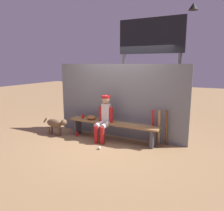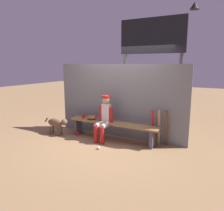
{
  "view_description": "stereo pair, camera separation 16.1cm",
  "coord_description": "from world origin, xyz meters",
  "px_view_note": "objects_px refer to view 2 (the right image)",
  "views": [
    {
      "loc": [
        2.49,
        -4.9,
        1.99
      ],
      "look_at": [
        0.0,
        0.0,
        0.93
      ],
      "focal_mm": 34.76,
      "sensor_mm": 36.0,
      "label": 1
    },
    {
      "loc": [
        2.63,
        -4.83,
        1.99
      ],
      "look_at": [
        0.0,
        0.0,
        0.93
      ],
      "focal_mm": 34.76,
      "sensor_mm": 36.0,
      "label": 2
    }
  ],
  "objects_px": {
    "bat_aluminum_red": "(153,127)",
    "player_seated": "(104,116)",
    "dugout_bench": "(112,126)",
    "baseball_glove": "(92,117)",
    "scoreboard": "(154,48)",
    "dog": "(57,123)",
    "bat_wood_dark": "(166,128)",
    "bat_wood_tan": "(159,128)",
    "baseball": "(98,148)",
    "cup_on_bench": "(84,116)",
    "cup_on_ground": "(78,134)"
  },
  "relations": [
    {
      "from": "bat_wood_tan",
      "to": "baseball_glove",
      "type": "bearing_deg",
      "value": -172.36
    },
    {
      "from": "bat_wood_tan",
      "to": "cup_on_bench",
      "type": "xyz_separation_m",
      "value": [
        -2.11,
        -0.22,
        0.1
      ]
    },
    {
      "from": "dugout_bench",
      "to": "baseball",
      "type": "distance_m",
      "value": 0.8
    },
    {
      "from": "dugout_bench",
      "to": "cup_on_bench",
      "type": "relative_size",
      "value": 22.94
    },
    {
      "from": "baseball",
      "to": "cup_on_bench",
      "type": "height_order",
      "value": "cup_on_bench"
    },
    {
      "from": "bat_wood_tan",
      "to": "baseball",
      "type": "bearing_deg",
      "value": -139.9
    },
    {
      "from": "cup_on_bench",
      "to": "dog",
      "type": "distance_m",
      "value": 0.79
    },
    {
      "from": "dugout_bench",
      "to": "player_seated",
      "type": "bearing_deg",
      "value": -146.28
    },
    {
      "from": "dugout_bench",
      "to": "baseball",
      "type": "bearing_deg",
      "value": -87.54
    },
    {
      "from": "player_seated",
      "to": "baseball_glove",
      "type": "relative_size",
      "value": 4.23
    },
    {
      "from": "baseball_glove",
      "to": "bat_wood_tan",
      "type": "relative_size",
      "value": 0.32
    },
    {
      "from": "bat_wood_tan",
      "to": "bat_wood_dark",
      "type": "relative_size",
      "value": 0.97
    },
    {
      "from": "cup_on_ground",
      "to": "scoreboard",
      "type": "bearing_deg",
      "value": 40.6
    },
    {
      "from": "player_seated",
      "to": "bat_wood_dark",
      "type": "xyz_separation_m",
      "value": [
        1.54,
        0.37,
        -0.2
      ]
    },
    {
      "from": "baseball_glove",
      "to": "scoreboard",
      "type": "bearing_deg",
      "value": 44.89
    },
    {
      "from": "cup_on_bench",
      "to": "bat_wood_dark",
      "type": "bearing_deg",
      "value": 5.82
    },
    {
      "from": "dugout_bench",
      "to": "player_seated",
      "type": "height_order",
      "value": "player_seated"
    },
    {
      "from": "bat_aluminum_red",
      "to": "dog",
      "type": "height_order",
      "value": "bat_aluminum_red"
    },
    {
      "from": "bat_wood_dark",
      "to": "scoreboard",
      "type": "distance_m",
      "value": 2.34
    },
    {
      "from": "bat_aluminum_red",
      "to": "bat_wood_dark",
      "type": "relative_size",
      "value": 0.98
    },
    {
      "from": "dugout_bench",
      "to": "bat_wood_tan",
      "type": "bearing_deg",
      "value": 11.64
    },
    {
      "from": "bat_wood_dark",
      "to": "dog",
      "type": "relative_size",
      "value": 1.08
    },
    {
      "from": "bat_wood_tan",
      "to": "dog",
      "type": "height_order",
      "value": "bat_wood_tan"
    },
    {
      "from": "bat_wood_dark",
      "to": "cup_on_bench",
      "type": "distance_m",
      "value": 2.31
    },
    {
      "from": "baseball_glove",
      "to": "dugout_bench",
      "type": "bearing_deg",
      "value": 0.0
    },
    {
      "from": "bat_wood_tan",
      "to": "dog",
      "type": "distance_m",
      "value": 2.84
    },
    {
      "from": "baseball_glove",
      "to": "cup_on_bench",
      "type": "distance_m",
      "value": 0.3
    },
    {
      "from": "player_seated",
      "to": "scoreboard",
      "type": "distance_m",
      "value": 2.41
    },
    {
      "from": "cup_on_bench",
      "to": "scoreboard",
      "type": "height_order",
      "value": "scoreboard"
    },
    {
      "from": "bat_wood_dark",
      "to": "cup_on_bench",
      "type": "bearing_deg",
      "value": -174.18
    },
    {
      "from": "baseball",
      "to": "scoreboard",
      "type": "xyz_separation_m",
      "value": [
        0.61,
        2.0,
        2.4
      ]
    },
    {
      "from": "bat_aluminum_red",
      "to": "player_seated",
      "type": "bearing_deg",
      "value": -165.46
    },
    {
      "from": "bat_wood_dark",
      "to": "cup_on_bench",
      "type": "height_order",
      "value": "bat_wood_dark"
    },
    {
      "from": "dugout_bench",
      "to": "cup_on_bench",
      "type": "bearing_deg",
      "value": 178.74
    },
    {
      "from": "cup_on_bench",
      "to": "cup_on_ground",
      "type": "bearing_deg",
      "value": -117.74
    },
    {
      "from": "bat_wood_dark",
      "to": "baseball_glove",
      "type": "bearing_deg",
      "value": -172.76
    },
    {
      "from": "player_seated",
      "to": "baseball",
      "type": "bearing_deg",
      "value": -71.68
    },
    {
      "from": "player_seated",
      "to": "cup_on_bench",
      "type": "bearing_deg",
      "value": 169.91
    },
    {
      "from": "dugout_bench",
      "to": "bat_wood_tan",
      "type": "xyz_separation_m",
      "value": [
        1.18,
        0.24,
        0.07
      ]
    },
    {
      "from": "baseball_glove",
      "to": "baseball",
      "type": "distance_m",
      "value": 1.11
    },
    {
      "from": "dugout_bench",
      "to": "scoreboard",
      "type": "relative_size",
      "value": 0.72
    },
    {
      "from": "baseball",
      "to": "dog",
      "type": "xyz_separation_m",
      "value": [
        -1.62,
        0.37,
        0.3
      ]
    },
    {
      "from": "player_seated",
      "to": "bat_aluminum_red",
      "type": "relative_size",
      "value": 1.33
    },
    {
      "from": "player_seated",
      "to": "cup_on_ground",
      "type": "height_order",
      "value": "player_seated"
    },
    {
      "from": "bat_wood_tan",
      "to": "dugout_bench",
      "type": "bearing_deg",
      "value": -168.36
    },
    {
      "from": "dugout_bench",
      "to": "dog",
      "type": "distance_m",
      "value": 1.63
    },
    {
      "from": "scoreboard",
      "to": "dog",
      "type": "bearing_deg",
      "value": -143.93
    },
    {
      "from": "bat_wood_dark",
      "to": "bat_wood_tan",
      "type": "bearing_deg",
      "value": -176.75
    },
    {
      "from": "baseball",
      "to": "dog",
      "type": "relative_size",
      "value": 0.09
    },
    {
      "from": "player_seated",
      "to": "bat_wood_dark",
      "type": "bearing_deg",
      "value": 13.49
    }
  ]
}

